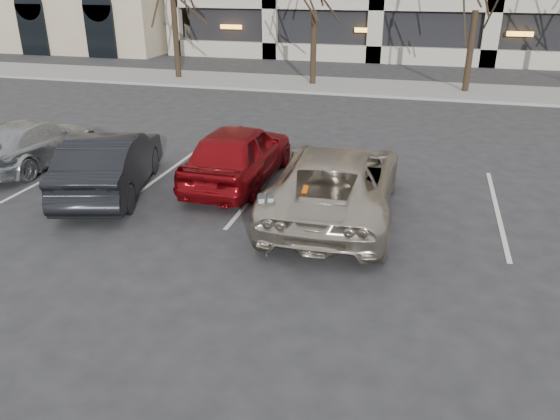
{
  "coord_description": "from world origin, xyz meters",
  "views": [
    {
      "loc": [
        2.41,
        -9.95,
        4.91
      ],
      "look_at": [
        0.04,
        -1.22,
        1.0
      ],
      "focal_mm": 35.0,
      "sensor_mm": 36.0,
      "label": 1
    }
  ],
  "objects_px": {
    "car_silver": "(33,143)",
    "suv_silver": "(335,182)",
    "car_red": "(239,153)",
    "parking_meter": "(266,210)",
    "car_dark": "(111,162)"
  },
  "relations": [
    {
      "from": "car_red",
      "to": "car_silver",
      "type": "distance_m",
      "value": 5.98
    },
    {
      "from": "car_silver",
      "to": "suv_silver",
      "type": "bearing_deg",
      "value": 173.05
    },
    {
      "from": "parking_meter",
      "to": "car_red",
      "type": "relative_size",
      "value": 0.28
    },
    {
      "from": "parking_meter",
      "to": "car_silver",
      "type": "height_order",
      "value": "car_silver"
    },
    {
      "from": "parking_meter",
      "to": "car_red",
      "type": "distance_m",
      "value": 4.12
    },
    {
      "from": "car_red",
      "to": "car_dark",
      "type": "xyz_separation_m",
      "value": [
        -2.76,
        -1.46,
        -0.02
      ]
    },
    {
      "from": "suv_silver",
      "to": "car_silver",
      "type": "xyz_separation_m",
      "value": [
        -8.69,
        1.25,
        -0.13
      ]
    },
    {
      "from": "parking_meter",
      "to": "car_dark",
      "type": "relative_size",
      "value": 0.27
    },
    {
      "from": "parking_meter",
      "to": "car_silver",
      "type": "bearing_deg",
      "value": 132.35
    },
    {
      "from": "car_dark",
      "to": "parking_meter",
      "type": "bearing_deg",
      "value": 138.0
    },
    {
      "from": "car_red",
      "to": "suv_silver",
      "type": "bearing_deg",
      "value": 153.21
    },
    {
      "from": "parking_meter",
      "to": "car_dark",
      "type": "distance_m",
      "value": 5.1
    },
    {
      "from": "car_dark",
      "to": "car_silver",
      "type": "distance_m",
      "value": 3.47
    },
    {
      "from": "suv_silver",
      "to": "car_dark",
      "type": "xyz_separation_m",
      "value": [
        -5.48,
        -0.05,
        -0.02
      ]
    },
    {
      "from": "parking_meter",
      "to": "suv_silver",
      "type": "xyz_separation_m",
      "value": [
        0.9,
        2.29,
        -0.19
      ]
    }
  ]
}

